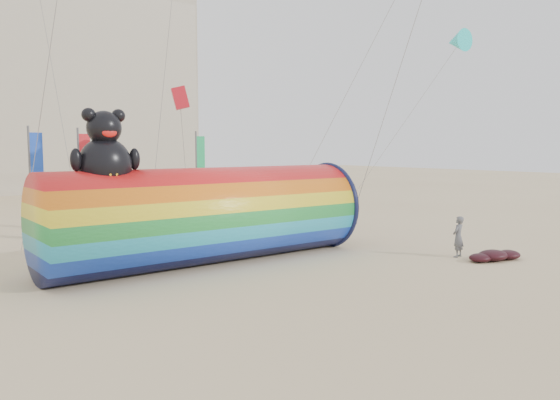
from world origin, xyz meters
TOP-DOWN VIEW (x-y plane):
  - ground at (0.00, 0.00)m, footprint 160.00×160.00m
  - windsock_assembly at (-1.01, 3.83)m, footprint 12.04×3.67m
  - kite_handler at (7.08, -1.22)m, footprint 0.65×0.49m
  - fabric_bundle at (7.75, -2.40)m, footprint 2.62×1.35m
  - festival_banners at (-0.44, 14.48)m, footprint 10.86×3.11m

SIDE VIEW (x-z plane):
  - ground at x=0.00m, z-range 0.00..0.00m
  - fabric_bundle at x=7.75m, z-range -0.03..0.37m
  - kite_handler at x=7.08m, z-range 0.00..1.59m
  - windsock_assembly at x=-1.01m, z-range -0.93..4.62m
  - festival_banners at x=-0.44m, z-range 0.04..5.24m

